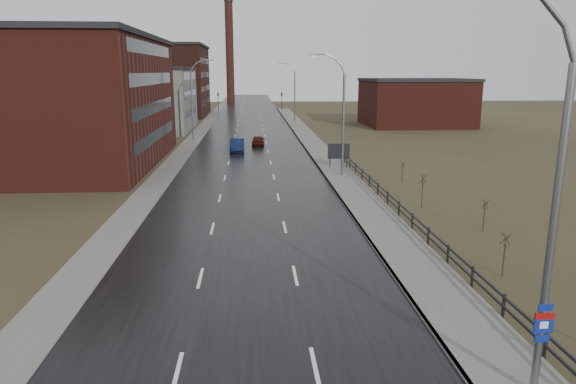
{
  "coord_description": "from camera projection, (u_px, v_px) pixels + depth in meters",
  "views": [
    {
      "loc": [
        0.3,
        -11.36,
        9.79
      ],
      "look_at": [
        2.32,
        17.3,
        3.0
      ],
      "focal_mm": 32.0,
      "sensor_mm": 36.0,
      "label": 1
    }
  ],
  "objects": [
    {
      "name": "car_far",
      "position": [
        258.0,
        141.0,
        68.75
      ],
      "size": [
        1.81,
        4.12,
        1.38
      ],
      "primitive_type": "imported",
      "rotation": [
        0.0,
        0.0,
        3.1
      ],
      "color": "#420F0B",
      "rests_on": "ground"
    },
    {
      "name": "streetlight_right_mid",
      "position": [
        340.0,
        115.0,
        47.45
      ],
      "size": [
        3.36,
        0.28,
        11.35
      ],
      "color": "slate",
      "rests_on": "ground"
    },
    {
      "name": "warehouse_near",
      "position": [
        49.0,
        101.0,
        53.95
      ],
      "size": [
        22.44,
        28.56,
        13.5
      ],
      "color": "#471914",
      "rests_on": "ground"
    },
    {
      "name": "curb_right",
      "position": [
        326.0,
        178.0,
        47.7
      ],
      "size": [
        0.16,
        180.0,
        0.18
      ],
      "primitive_type": "cube",
      "color": "slate",
      "rests_on": "ground"
    },
    {
      "name": "streetlight_main",
      "position": [
        545.0,
        207.0,
        14.39
      ],
      "size": [
        3.91,
        0.29,
        12.11
      ],
      "color": "slate",
      "rests_on": "ground"
    },
    {
      "name": "shrub_f",
      "position": [
        402.0,
        171.0,
        46.34
      ],
      "size": [
        0.44,
        0.46,
        1.83
      ],
      "color": "#382D23",
      "rests_on": "ground"
    },
    {
      "name": "shrub_e",
      "position": [
        422.0,
        190.0,
        37.32
      ],
      "size": [
        0.61,
        0.64,
        2.59
      ],
      "color": "#382D23",
      "rests_on": "ground"
    },
    {
      "name": "car_near",
      "position": [
        237.0,
        146.0,
        63.21
      ],
      "size": [
        1.75,
        4.93,
        1.62
      ],
      "primitive_type": "imported",
      "rotation": [
        0.0,
        0.0,
        0.01
      ],
      "color": "#0B173A",
      "rests_on": "ground"
    },
    {
      "name": "guardrail",
      "position": [
        416.0,
        222.0,
        31.58
      ],
      "size": [
        0.1,
        53.05,
        1.1
      ],
      "color": "black",
      "rests_on": "ground"
    },
    {
      "name": "road",
      "position": [
        250.0,
        143.0,
        71.5
      ],
      "size": [
        14.0,
        300.0,
        0.06
      ],
      "primitive_type": "cube",
      "color": "black",
      "rests_on": "ground"
    },
    {
      "name": "building_right",
      "position": [
        415.0,
        102.0,
        93.97
      ],
      "size": [
        18.36,
        16.32,
        8.5
      ],
      "color": "#471914",
      "rests_on": "ground"
    },
    {
      "name": "shrub_c",
      "position": [
        505.0,
        253.0,
        24.84
      ],
      "size": [
        0.54,
        0.57,
        2.26
      ],
      "color": "#382D23",
      "rests_on": "ground"
    },
    {
      "name": "shrub_d",
      "position": [
        484.0,
        214.0,
        31.95
      ],
      "size": [
        0.49,
        0.51,
        2.05
      ],
      "color": "#382D23",
      "rests_on": "ground"
    },
    {
      "name": "warehouse_far",
      "position": [
        147.0,
        80.0,
        114.75
      ],
      "size": [
        26.52,
        24.48,
        15.5
      ],
      "color": "#331611",
      "rests_on": "ground"
    },
    {
      "name": "traffic_light_left",
      "position": [
        218.0,
        92.0,
        128.15
      ],
      "size": [
        0.58,
        2.73,
        5.3
      ],
      "color": "black",
      "rests_on": "ground"
    },
    {
      "name": "sidewalk_right",
      "position": [
        342.0,
        178.0,
        47.81
      ],
      "size": [
        3.2,
        180.0,
        0.18
      ],
      "primitive_type": "cube",
      "color": "#595651",
      "rests_on": "ground"
    },
    {
      "name": "streetlight_left",
      "position": [
        194.0,
        100.0,
        71.58
      ],
      "size": [
        3.36,
        0.28,
        11.35
      ],
      "color": "slate",
      "rests_on": "ground"
    },
    {
      "name": "smokestack",
      "position": [
        230.0,
        52.0,
        154.91
      ],
      "size": [
        2.7,
        2.7,
        30.7
      ],
      "color": "#331611",
      "rests_on": "ground"
    },
    {
      "name": "billboard",
      "position": [
        339.0,
        152.0,
        52.24
      ],
      "size": [
        2.25,
        0.17,
        2.61
      ],
      "color": "black",
      "rests_on": "ground"
    },
    {
      "name": "traffic_light_right",
      "position": [
        282.0,
        92.0,
        129.25
      ],
      "size": [
        0.58,
        2.73,
        5.3
      ],
      "color": "black",
      "rests_on": "ground"
    },
    {
      "name": "streetlight_right_far",
      "position": [
        293.0,
        92.0,
        99.87
      ],
      "size": [
        3.36,
        0.28,
        11.35
      ],
      "color": "slate",
      "rests_on": "ground"
    },
    {
      "name": "sidewalk_left",
      "position": [
        191.0,
        143.0,
        70.93
      ],
      "size": [
        2.4,
        260.0,
        0.12
      ],
      "primitive_type": "cube",
      "color": "#595651",
      "rests_on": "ground"
    },
    {
      "name": "warehouse_mid",
      "position": [
        143.0,
        99.0,
        86.54
      ],
      "size": [
        16.32,
        20.4,
        10.5
      ],
      "color": "slate",
      "rests_on": "ground"
    }
  ]
}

